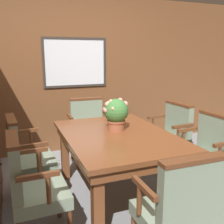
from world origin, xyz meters
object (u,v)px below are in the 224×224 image
at_px(chair_head_near, 180,208).
at_px(chair_left_near, 31,184).
at_px(chair_right_far, 171,134).
at_px(dining_table, 117,142).
at_px(chair_left_far, 25,155).
at_px(chair_head_far, 88,127).
at_px(potted_plant, 116,113).
at_px(chair_right_near, 207,152).

relative_size(chair_head_near, chair_left_near, 1.00).
bearing_deg(chair_right_far, chair_left_near, -72.25).
relative_size(dining_table, chair_left_far, 1.64).
height_order(chair_head_near, chair_head_far, same).
distance_m(chair_left_far, chair_head_far, 1.21).
height_order(chair_right_far, chair_left_near, same).
xyz_separation_m(dining_table, chair_right_far, (0.92, 0.37, -0.12)).
bearing_deg(chair_left_far, chair_right_far, -92.17).
height_order(chair_left_near, potted_plant, potted_plant).
bearing_deg(potted_plant, chair_head_far, 92.09).
xyz_separation_m(chair_right_near, chair_left_near, (-1.85, -0.05, 0.00)).
height_order(dining_table, chair_right_far, chair_right_far).
distance_m(chair_head_far, chair_left_near, 1.73).
bearing_deg(potted_plant, chair_right_near, -25.96).
bearing_deg(potted_plant, chair_right_far, 15.71).
bearing_deg(dining_table, chair_head_near, -88.77).
distance_m(chair_right_far, chair_left_far, 1.84).
height_order(chair_left_far, potted_plant, potted_plant).
height_order(chair_head_near, chair_left_near, same).
distance_m(chair_right_far, chair_left_near, 1.98).
distance_m(chair_right_far, potted_plant, 1.01).
xyz_separation_m(dining_table, chair_left_far, (-0.92, 0.31, -0.12)).
bearing_deg(dining_table, chair_left_far, 161.11).
height_order(chair_right_far, chair_head_far, same).
bearing_deg(chair_right_far, chair_right_near, -3.58).
xyz_separation_m(chair_right_near, chair_head_far, (-0.93, 1.41, 0.00)).
distance_m(chair_head_far, potted_plant, 1.06).
distance_m(dining_table, chair_head_far, 1.11).
relative_size(chair_left_far, chair_left_near, 1.00).
xyz_separation_m(chair_left_far, chair_left_near, (0.00, -0.68, 0.00)).
relative_size(chair_head_near, chair_left_far, 1.00).
bearing_deg(dining_table, chair_right_near, -18.62).
bearing_deg(dining_table, potted_plant, 72.87).
bearing_deg(chair_left_near, dining_table, -69.83).
bearing_deg(chair_right_far, dining_table, -72.13).
xyz_separation_m(chair_head_near, chair_right_near, (0.91, 0.78, 0.00)).
bearing_deg(chair_left_near, potted_plant, -64.53).
bearing_deg(chair_head_near, chair_right_far, -120.86).
relative_size(chair_right_far, chair_head_far, 1.00).
height_order(chair_right_near, potted_plant, potted_plant).
height_order(chair_left_far, chair_head_far, same).
height_order(chair_head_near, chair_right_near, same).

